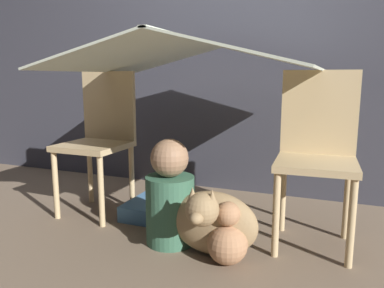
{
  "coord_description": "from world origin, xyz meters",
  "views": [
    {
      "loc": [
        0.79,
        -1.9,
        0.9
      ],
      "look_at": [
        0.0,
        0.1,
        0.52
      ],
      "focal_mm": 35.0,
      "sensor_mm": 36.0,
      "label": 1
    }
  ],
  "objects_px": {
    "chair_right": "(317,149)",
    "person_front": "(170,197)",
    "dog": "(212,221)",
    "chair_left": "(100,135)"
  },
  "relations": [
    {
      "from": "dog",
      "to": "chair_left",
      "type": "bearing_deg",
      "value": 157.67
    },
    {
      "from": "chair_left",
      "to": "chair_right",
      "type": "relative_size",
      "value": 1.0
    },
    {
      "from": "dog",
      "to": "person_front",
      "type": "bearing_deg",
      "value": 164.83
    },
    {
      "from": "chair_left",
      "to": "person_front",
      "type": "height_order",
      "value": "chair_left"
    },
    {
      "from": "person_front",
      "to": "dog",
      "type": "xyz_separation_m",
      "value": [
        0.27,
        -0.07,
        -0.07
      ]
    },
    {
      "from": "chair_right",
      "to": "dog",
      "type": "xyz_separation_m",
      "value": [
        -0.46,
        -0.38,
        -0.33
      ]
    },
    {
      "from": "person_front",
      "to": "dog",
      "type": "bearing_deg",
      "value": -15.17
    },
    {
      "from": "chair_right",
      "to": "person_front",
      "type": "relative_size",
      "value": 1.62
    },
    {
      "from": "chair_right",
      "to": "person_front",
      "type": "bearing_deg",
      "value": -159.83
    },
    {
      "from": "chair_right",
      "to": "person_front",
      "type": "distance_m",
      "value": 0.83
    }
  ]
}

